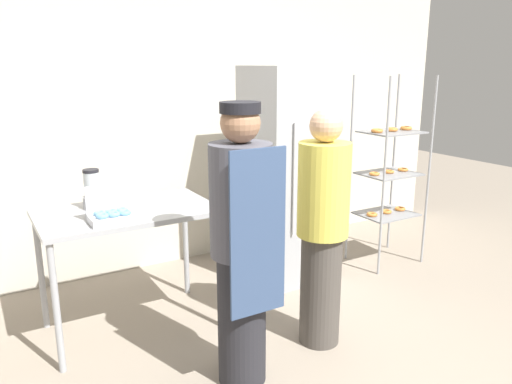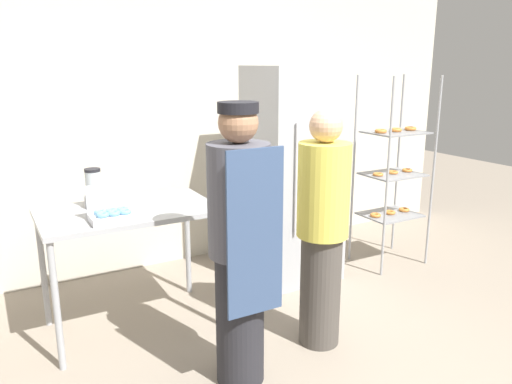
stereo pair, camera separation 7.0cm
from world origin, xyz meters
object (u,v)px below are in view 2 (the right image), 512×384
donut_box (113,214)px  baking_rack (393,173)px  person_baker (240,244)px  person_customer (322,229)px  blender_pitcher (94,190)px  refrigerator (293,175)px

donut_box → baking_rack: bearing=5.0°
person_baker → person_customer: (0.68, 0.12, -0.06)m
blender_pitcher → donut_box: bearing=-85.1°
donut_box → blender_pitcher: (-0.03, 0.38, 0.08)m
baking_rack → person_baker: baking_rack is taller
donut_box → person_customer: 1.37m
refrigerator → blender_pitcher: refrigerator is taller
donut_box → blender_pitcher: bearing=94.9°
refrigerator → person_customer: 1.16m
refrigerator → donut_box: (-1.68, -0.43, 0.01)m
refrigerator → donut_box: 1.74m
baking_rack → person_customer: bearing=-149.5°
refrigerator → donut_box: refrigerator is taller
baking_rack → donut_box: size_ratio=6.26×
donut_box → person_customer: (1.22, -0.62, -0.12)m
baking_rack → person_baker: (-2.14, -0.97, -0.01)m
person_baker → person_customer: bearing=9.7°
blender_pitcher → person_baker: size_ratio=0.17×
person_baker → donut_box: bearing=126.2°
refrigerator → person_customer: refrigerator is taller
person_baker → person_customer: 0.69m
baking_rack → person_customer: size_ratio=1.11×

